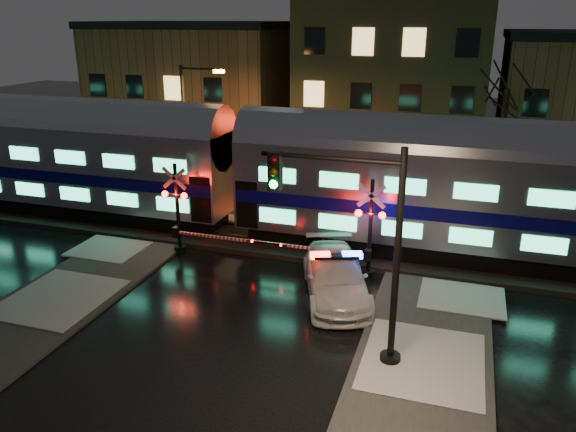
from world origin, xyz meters
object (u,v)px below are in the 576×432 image
object	(u,v)px
crossing_signal_left	(185,218)
traffic_light	(360,252)
crossing_signal_right	(360,238)
streetlight	(189,126)
police_car	(336,276)

from	to	relation	value
crossing_signal_left	traffic_light	xyz separation A→B (m)	(8.59, -5.62, 1.85)
crossing_signal_right	crossing_signal_left	bearing A→B (deg)	-179.99
crossing_signal_left	streetlight	size ratio (longest dim) A/B	0.76
crossing_signal_right	police_car	bearing A→B (deg)	-106.29
police_car	crossing_signal_left	size ratio (longest dim) A/B	1.02
police_car	traffic_light	world-z (taller)	traffic_light
police_car	streetlight	world-z (taller)	streetlight
crossing_signal_right	traffic_light	size ratio (longest dim) A/B	0.87
crossing_signal_right	streetlight	size ratio (longest dim) A/B	0.77
police_car	crossing_signal_left	bearing A→B (deg)	145.74
police_car	streetlight	xyz separation A→B (m)	(-10.14, 8.50, 3.52)
traffic_light	streetlight	bearing A→B (deg)	130.99
traffic_light	streetlight	xyz separation A→B (m)	(-11.67, 12.32, 0.80)
crossing_signal_right	crossing_signal_left	size ratio (longest dim) A/B	1.01
crossing_signal_right	streetlight	world-z (taller)	streetlight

